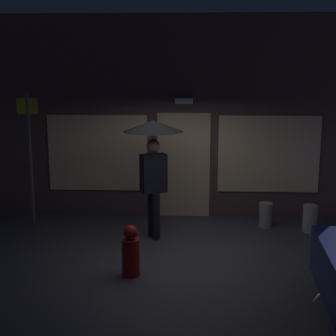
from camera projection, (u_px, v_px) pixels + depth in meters
The scene contains 7 objects.
ground_plane at pixel (181, 253), 8.37m from camera, with size 18.00×18.00×0.00m, color #423F44.
building_facade at pixel (184, 119), 10.25m from camera, with size 8.28×0.48×4.18m.
person_with_umbrella at pixel (153, 147), 8.81m from camera, with size 1.08×1.08×2.19m.
street_sign_post at pixel (30, 152), 9.61m from camera, with size 0.40×0.07×2.63m.
sidewalk_bollard at pixel (266, 215), 9.71m from camera, with size 0.25×0.25×0.49m, color #9E998E.
sidewalk_bollard_2 at pixel (310, 218), 9.42m from camera, with size 0.27×0.27×0.53m, color #B2A899.
fire_hydrant at pixel (131, 252), 7.42m from camera, with size 0.27×0.27×0.79m.
Camera 1 is at (0.13, -7.91, 3.11)m, focal length 52.46 mm.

